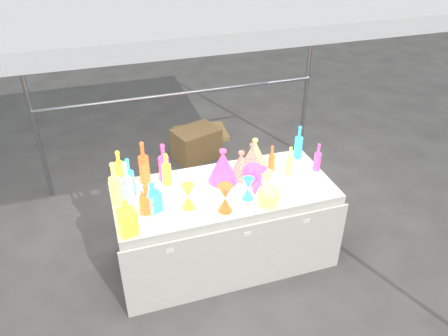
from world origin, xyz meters
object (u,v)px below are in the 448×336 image
object	(u,v)px
display_table	(224,225)
decanter_0	(127,217)
cardboard_box_closed	(196,144)
hourglass_0	(225,198)
lampshade_0	(241,164)
bottle_0	(119,167)

from	to	relation	value
display_table	decanter_0	xyz separation A→B (m)	(-0.81, -0.30, 0.52)
cardboard_box_closed	hourglass_0	size ratio (longest dim) A/B	2.29
cardboard_box_closed	decanter_0	world-z (taller)	decanter_0
hourglass_0	lampshade_0	distance (m)	0.49
cardboard_box_closed	decanter_0	distance (m)	2.43
cardboard_box_closed	lampshade_0	bearing A→B (deg)	-108.73
cardboard_box_closed	decanter_0	bearing A→B (deg)	-134.11
hourglass_0	lampshade_0	bearing A→B (deg)	56.01
hourglass_0	bottle_0	bearing A→B (deg)	138.55
bottle_0	display_table	bearing A→B (deg)	-24.21
display_table	decanter_0	bearing A→B (deg)	-159.56
display_table	hourglass_0	xyz separation A→B (m)	(-0.08, -0.27, 0.49)
display_table	lampshade_0	size ratio (longest dim) A/B	7.46
bottle_0	hourglass_0	world-z (taller)	bottle_0
display_table	decanter_0	world-z (taller)	decanter_0
hourglass_0	cardboard_box_closed	bearing A→B (deg)	81.82
hourglass_0	decanter_0	bearing A→B (deg)	-177.53
display_table	lampshade_0	world-z (taller)	lampshade_0
cardboard_box_closed	hourglass_0	bearing A→B (deg)	-116.13
decanter_0	bottle_0	bearing A→B (deg)	79.49
bottle_0	decanter_0	xyz separation A→B (m)	(-0.02, -0.66, -0.01)
cardboard_box_closed	bottle_0	distance (m)	1.89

